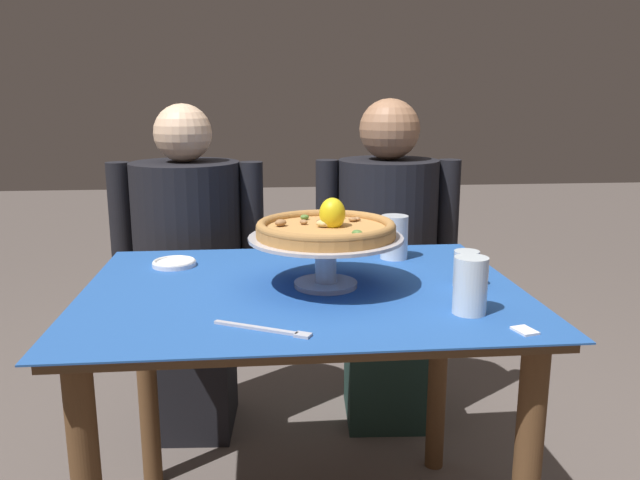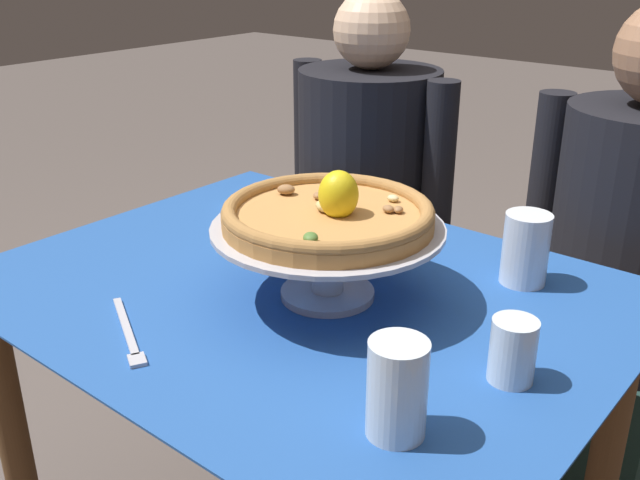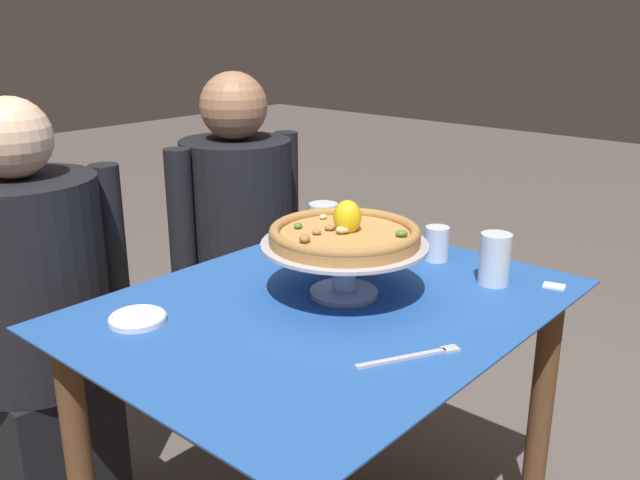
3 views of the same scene
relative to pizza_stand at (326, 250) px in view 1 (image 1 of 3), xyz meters
The scene contains 11 objects.
dining_table 0.23m from the pizza_stand, behind, with size 1.08×0.84×0.74m.
pizza_stand is the anchor object (origin of this frame).
pizza 0.06m from the pizza_stand, 23.82° to the left, with size 0.34×0.34×0.09m.
water_glass_front_right 0.37m from the pizza_stand, 38.30° to the right, with size 0.07×0.07×0.13m.
water_glass_side_right 0.35m from the pizza_stand, ahead, with size 0.06×0.06×0.09m.
water_glass_back_right 0.35m from the pizza_stand, 48.49° to the left, with size 0.08×0.08×0.13m.
side_plate 0.47m from the pizza_stand, 149.87° to the left, with size 0.12×0.12×0.02m.
dinner_fork 0.35m from the pizza_stand, 116.95° to the right, with size 0.20×0.12×0.01m.
sugar_packet 0.52m from the pizza_stand, 43.74° to the right, with size 0.05×0.04×0.01m, color white.
diner_left 0.84m from the pizza_stand, 121.25° to the left, with size 0.53×0.40×1.18m.
diner_right 0.79m from the pizza_stand, 66.63° to the left, with size 0.52×0.38×1.20m.
Camera 1 is at (-0.10, -1.51, 1.21)m, focal length 35.42 mm.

